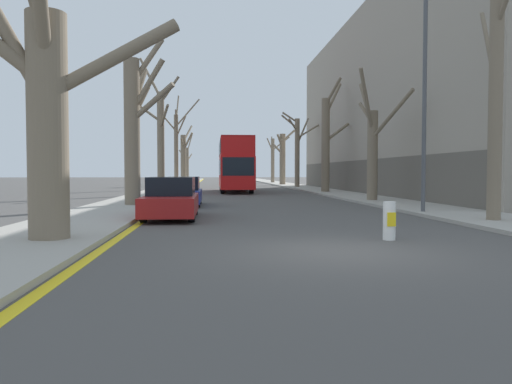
# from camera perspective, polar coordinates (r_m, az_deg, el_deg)

# --- Properties ---
(ground_plane) EXTENTS (300.00, 300.00, 0.00)m
(ground_plane) POSITION_cam_1_polar(r_m,az_deg,el_deg) (10.35, 9.14, -6.73)
(ground_plane) COLOR #4C4947
(sidewalk_left) EXTENTS (3.30, 120.00, 0.12)m
(sidewalk_left) POSITION_cam_1_polar(r_m,az_deg,el_deg) (60.08, -8.85, 0.77)
(sidewalk_left) COLOR #A39E93
(sidewalk_left) RESTS_ON ground
(sidewalk_right) EXTENTS (3.30, 120.00, 0.12)m
(sidewalk_right) POSITION_cam_1_polar(r_m,az_deg,el_deg) (60.62, 3.78, 0.80)
(sidewalk_right) COLOR #A39E93
(sidewalk_right) RESTS_ON ground
(building_facade_right) EXTENTS (10.08, 39.58, 13.78)m
(building_facade_right) POSITION_cam_1_polar(r_m,az_deg,el_deg) (40.97, 18.05, 9.55)
(building_facade_right) COLOR #9E9384
(building_facade_right) RESTS_ON ground
(kerb_line_stripe) EXTENTS (0.24, 120.00, 0.01)m
(kerb_line_stripe) POSITION_cam_1_polar(r_m,az_deg,el_deg) (59.98, -7.10, 0.72)
(kerb_line_stripe) COLOR yellow
(kerb_line_stripe) RESTS_ON ground
(street_tree_left_0) EXTENTS (5.06, 2.07, 6.92)m
(street_tree_left_0) POSITION_cam_1_polar(r_m,az_deg,el_deg) (12.18, -22.75, 8.98)
(street_tree_left_0) COLOR #7A6B56
(street_tree_left_0) RESTS_ON ground
(street_tree_left_1) EXTENTS (2.44, 2.71, 7.94)m
(street_tree_left_1) POSITION_cam_1_polar(r_m,az_deg,el_deg) (23.83, -13.72, 7.47)
(street_tree_left_1) COLOR #7A6B56
(street_tree_left_1) RESTS_ON ground
(street_tree_left_2) EXTENTS (3.04, 3.36, 9.99)m
(street_tree_left_2) POSITION_cam_1_polar(r_m,az_deg,el_deg) (36.53, -10.87, 6.23)
(street_tree_left_2) COLOR #7A6B56
(street_tree_left_2) RESTS_ON ground
(street_tree_left_3) EXTENTS (3.59, 3.22, 9.21)m
(street_tree_left_3) POSITION_cam_1_polar(r_m,az_deg,el_deg) (48.64, -9.04, 5.29)
(street_tree_left_3) COLOR #7A6B56
(street_tree_left_3) RESTS_ON ground
(street_tree_left_4) EXTENTS (1.55, 4.36, 7.43)m
(street_tree_left_4) POSITION_cam_1_polar(r_m,az_deg,el_deg) (60.24, -8.25, 3.94)
(street_tree_left_4) COLOR #7A6B56
(street_tree_left_4) RESTS_ON ground
(street_tree_left_5) EXTENTS (1.96, 2.62, 7.36)m
(street_tree_left_5) POSITION_cam_1_polar(r_m,az_deg,el_deg) (72.12, -7.86, 3.27)
(street_tree_left_5) COLOR #7A6B56
(street_tree_left_5) RESTS_ON ground
(street_tree_right_0) EXTENTS (1.04, 4.01, 8.80)m
(street_tree_right_0) POSITION_cam_1_polar(r_m,az_deg,el_deg) (17.48, 25.70, 9.92)
(street_tree_right_0) COLOR #7A6B56
(street_tree_right_0) RESTS_ON ground
(street_tree_right_1) EXTENTS (2.48, 4.39, 6.94)m
(street_tree_right_1) POSITION_cam_1_polar(r_m,az_deg,el_deg) (27.62, 13.19, 5.18)
(street_tree_right_1) COLOR #7A6B56
(street_tree_right_1) RESTS_ON ground
(street_tree_right_2) EXTENTS (2.44, 2.96, 8.78)m
(street_tree_right_2) POSITION_cam_1_polar(r_m,az_deg,el_deg) (39.22, 8.07, 5.78)
(street_tree_right_2) COLOR #7A6B56
(street_tree_right_2) RESTS_ON ground
(street_tree_right_3) EXTENTS (4.82, 2.29, 7.77)m
(street_tree_right_3) POSITION_cam_1_polar(r_m,az_deg,el_deg) (51.39, 4.79, 4.98)
(street_tree_right_3) COLOR #7A6B56
(street_tree_right_3) RESTS_ON ground
(street_tree_right_4) EXTENTS (3.04, 2.67, 7.05)m
(street_tree_right_4) POSITION_cam_1_polar(r_m,az_deg,el_deg) (62.17, 3.05, 4.00)
(street_tree_right_4) COLOR #7A6B56
(street_tree_right_4) RESTS_ON ground
(street_tree_right_5) EXTENTS (3.33, 2.34, 7.01)m
(street_tree_right_5) POSITION_cam_1_polar(r_m,az_deg,el_deg) (73.94, 1.95, 3.84)
(street_tree_right_5) COLOR #7A6B56
(street_tree_right_5) RESTS_ON ground
(double_decker_bus) EXTENTS (2.54, 10.64, 4.28)m
(double_decker_bus) POSITION_cam_1_polar(r_m,az_deg,el_deg) (40.82, -2.40, 3.41)
(double_decker_bus) COLOR red
(double_decker_bus) RESTS_ON ground
(parked_car_0) EXTENTS (1.76, 4.59, 1.45)m
(parked_car_0) POSITION_cam_1_polar(r_m,az_deg,el_deg) (17.72, -9.65, -0.78)
(parked_car_0) COLOR maroon
(parked_car_0) RESTS_ON ground
(parked_car_1) EXTENTS (1.74, 4.32, 1.40)m
(parked_car_1) POSITION_cam_1_polar(r_m,az_deg,el_deg) (24.27, -8.36, -0.01)
(parked_car_1) COLOR navy
(parked_car_1) RESTS_ON ground
(lamp_post) EXTENTS (1.40, 0.20, 9.13)m
(lamp_post) POSITION_cam_1_polar(r_m,az_deg,el_deg) (20.28, 18.49, 11.87)
(lamp_post) COLOR #4C4F54
(lamp_post) RESTS_ON ground
(traffic_bollard) EXTENTS (0.30, 0.31, 0.92)m
(traffic_bollard) POSITION_cam_1_polar(r_m,az_deg,el_deg) (12.30, 14.99, -3.19)
(traffic_bollard) COLOR white
(traffic_bollard) RESTS_ON ground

